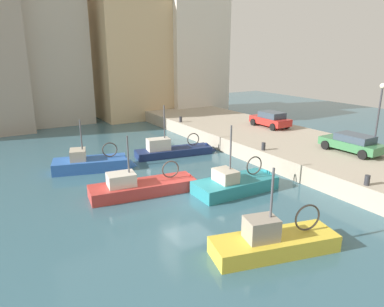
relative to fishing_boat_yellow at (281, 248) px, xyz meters
name	(u,v)px	position (x,y,z in m)	size (l,w,h in m)	color
water_surface	(190,196)	(-0.30, 6.91, -0.12)	(80.00, 80.00, 0.00)	#386070
quay_wall	(324,156)	(11.20, 6.91, 0.48)	(9.00, 56.00, 1.20)	#ADA08C
fishing_boat_yellow	(281,248)	(0.00, 0.00, 0.00)	(6.31, 3.04, 4.48)	gold
fishing_boat_red	(149,191)	(-2.10, 8.62, -0.02)	(7.08, 2.72, 4.36)	#BC3833
fishing_boat_blue	(96,168)	(-3.49, 14.46, -0.03)	(6.07, 3.36, 4.47)	#2D60B7
fishing_boat_teal	(240,189)	(2.78, 6.15, -0.03)	(5.82, 2.44, 4.99)	teal
fishing_boat_navy	(177,153)	(3.13, 14.62, 0.02)	(6.99, 2.64, 4.79)	navy
parked_car_red	(271,119)	(13.04, 14.57, 1.81)	(1.99, 3.87, 1.43)	red
parked_car_green	(352,143)	(11.90, 5.27, 1.76)	(1.97, 4.29, 1.31)	#387547
mooring_bollard_south	(367,180)	(7.05, 0.91, 1.35)	(0.28, 0.28, 0.55)	#2D2D33
mooring_bollard_mid	(263,146)	(7.05, 8.91, 1.35)	(0.28, 0.28, 0.55)	#2D2D33
mooring_bollard_north	(181,119)	(7.05, 20.91, 1.35)	(0.28, 0.28, 0.55)	#2D2D33
quay_streetlamp	(380,107)	(12.70, 4.17, 4.33)	(0.36, 0.36, 4.83)	#38383D
waterfront_building_west	(34,51)	(-3.72, 34.95, 7.89)	(10.57, 9.34, 15.99)	#B2A899
waterfront_building_west_mid	(192,19)	(14.40, 30.92, 11.68)	(7.94, 6.35, 23.57)	silver
waterfront_building_central	(138,59)	(7.38, 31.85, 6.93)	(10.01, 6.43, 14.06)	#D1B284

